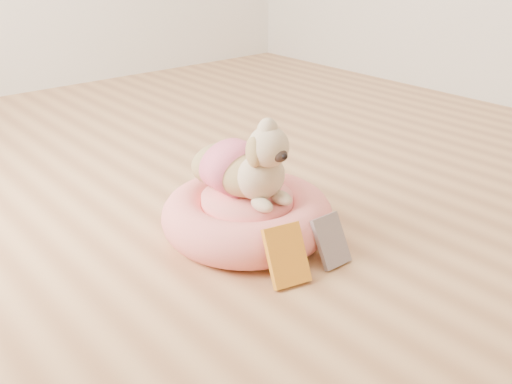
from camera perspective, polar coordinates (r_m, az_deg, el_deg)
floor at (r=2.58m, az=0.54°, el=1.13°), size 4.50×4.50×0.00m
pet_bed at (r=2.10m, az=-0.88°, el=-2.37°), size 0.63×0.63×0.16m
dog at (r=2.00m, az=-1.10°, el=3.96°), size 0.30×0.44×0.32m
book_yellow at (r=1.82m, az=3.07°, el=-6.34°), size 0.15×0.14×0.18m
book_white at (r=1.94m, az=7.52°, el=-4.87°), size 0.12×0.10×0.16m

